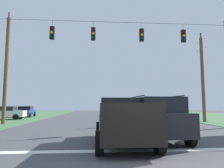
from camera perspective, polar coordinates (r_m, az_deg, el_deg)
name	(u,v)px	position (r m, az deg, el deg)	size (l,w,h in m)	color
ground_plane	(155,168)	(5.83, 11.94, -22.07)	(120.00, 120.00, 0.00)	#47474C
stop_bar_stripe	(139,150)	(7.80, 7.52, -17.96)	(14.98, 0.45, 0.01)	white
lane_dash_0	(120,130)	(13.66, 2.36, -12.83)	(0.15, 2.50, 0.01)	white
lane_dash_1	(113,122)	(20.13, 0.26, -10.64)	(0.15, 2.50, 0.01)	white
lane_dash_2	(108,117)	(28.39, -1.01, -9.29)	(0.15, 2.50, 0.01)	white
lane_dash_3	(106,115)	(36.73, -1.71, -8.55)	(0.15, 2.50, 0.01)	white
lane_dash_4	(106,114)	(37.87, -1.78, -8.47)	(0.15, 2.50, 0.01)	white
overhead_signal_span	(115,65)	(14.96, 0.83, 5.46)	(17.78, 0.31, 8.19)	brown
pickup_truck	(123,121)	(8.85, 3.00, -10.27)	(2.29, 5.40, 1.95)	black
suv_black	(154,117)	(10.00, 11.60, -9.13)	(2.36, 4.87, 2.05)	black
distant_car_crossing_white	(6,113)	(26.83, -27.67, -7.12)	(4.41, 2.25, 1.52)	silver
distant_car_oncoming	(26,111)	(31.59, -22.98, -7.06)	(2.31, 4.44, 1.52)	navy
utility_pole_mid_right	(203,77)	(22.46, 24.04, 1.80)	(0.32, 1.59, 9.07)	brown
utility_pole_near_left	(6,67)	(20.59, -27.51, 4.21)	(0.33, 1.76, 10.16)	brown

